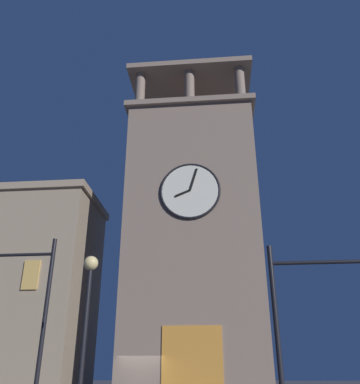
{
  "coord_description": "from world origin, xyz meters",
  "views": [
    {
      "loc": [
        -4.18,
        22.26,
        1.62
      ],
      "look_at": [
        -1.78,
        -3.77,
        13.34
      ],
      "focal_mm": 38.05,
      "sensor_mm": 36.0,
      "label": 1
    }
  ],
  "objects_px": {
    "traffic_signal_far": "(22,299)",
    "traffic_signal_mid": "(315,304)",
    "street_lamp": "(87,305)",
    "clocktower": "(194,239)"
  },
  "relations": [
    {
      "from": "traffic_signal_far",
      "to": "traffic_signal_mid",
      "type": "bearing_deg",
      "value": 169.94
    },
    {
      "from": "traffic_signal_mid",
      "to": "traffic_signal_far",
      "type": "bearing_deg",
      "value": -10.06
    },
    {
      "from": "clocktower",
      "to": "traffic_signal_mid",
      "type": "bearing_deg",
      "value": 108.21
    },
    {
      "from": "clocktower",
      "to": "street_lamp",
      "type": "xyz_separation_m",
      "value": [
        2.36,
        14.09,
        -6.4
      ]
    },
    {
      "from": "traffic_signal_mid",
      "to": "street_lamp",
      "type": "bearing_deg",
      "value": 7.16
    },
    {
      "from": "clocktower",
      "to": "traffic_signal_mid",
      "type": "relative_size",
      "value": 4.57
    },
    {
      "from": "clocktower",
      "to": "traffic_signal_far",
      "type": "height_order",
      "value": "clocktower"
    },
    {
      "from": "traffic_signal_far",
      "to": "street_lamp",
      "type": "relative_size",
      "value": 1.29
    },
    {
      "from": "clocktower",
      "to": "traffic_signal_mid",
      "type": "height_order",
      "value": "clocktower"
    },
    {
      "from": "traffic_signal_far",
      "to": "clocktower",
      "type": "bearing_deg",
      "value": -116.33
    }
  ]
}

